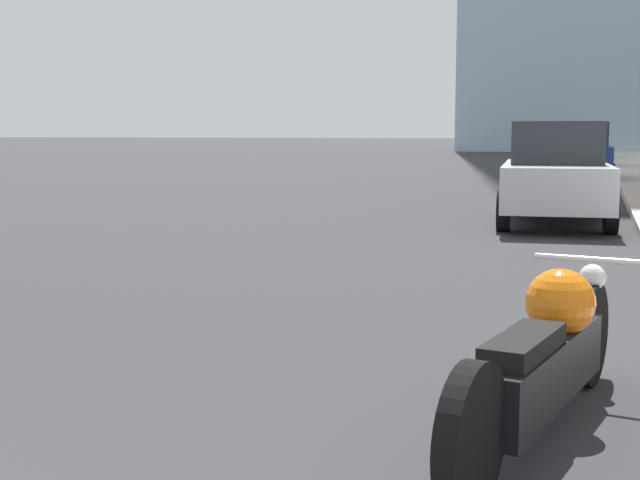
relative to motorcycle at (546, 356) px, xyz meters
name	(u,v)px	position (x,y,z in m)	size (l,w,h in m)	color
motorcycle	(546,356)	(0.00, 0.00, 0.00)	(0.84, 2.68, 0.81)	black
parked_car_silver	(556,174)	(-0.40, 10.65, 0.44)	(1.98, 4.36, 1.69)	#BCBCC1
parked_car_blue	(582,153)	(-0.16, 23.16, 0.49)	(1.86, 4.05, 1.81)	#1E3899
parked_car_red	(580,148)	(-0.36, 34.02, 0.46)	(2.20, 4.49, 1.74)	red
parked_car_green	(584,143)	(-0.40, 46.81, 0.50)	(2.21, 4.56, 1.80)	#1E6B33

